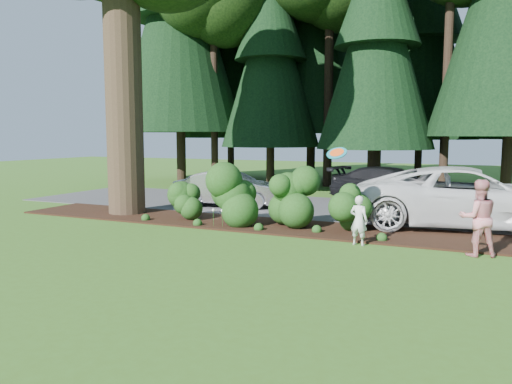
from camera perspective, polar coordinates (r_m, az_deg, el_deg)
ground at (r=12.57m, az=-7.89°, el=-6.05°), size 80.00×80.00×0.00m
mulch_bed at (r=15.35m, az=-1.36°, el=-3.62°), size 16.00×2.50×0.05m
driveway at (r=19.21m, az=4.20°, el=-1.62°), size 22.00×6.00×0.03m
shrub_row at (r=14.81m, az=1.12°, el=-0.91°), size 6.53×1.60×1.61m
lily_cluster at (r=14.66m, az=-3.87°, el=-2.24°), size 0.69×0.09×0.57m
tree_wall at (r=28.29m, az=11.58°, el=20.24°), size 25.66×12.15×17.09m
car_silver_wagon at (r=18.97m, az=-2.99°, el=0.40°), size 4.31×2.18×1.36m
car_white_suv at (r=15.77m, az=23.08°, el=-0.57°), size 6.80×3.97×1.78m
car_dark_suv at (r=20.50m, az=15.22°, el=0.74°), size 5.24×2.94×1.43m
child at (r=12.62m, az=11.67°, el=-3.20°), size 0.50×0.37×1.24m
adult at (r=12.27m, az=24.05°, el=-2.73°), size 1.01×0.89×1.74m
frisbee at (r=12.56m, az=9.22°, el=4.43°), size 0.53×0.45×0.32m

